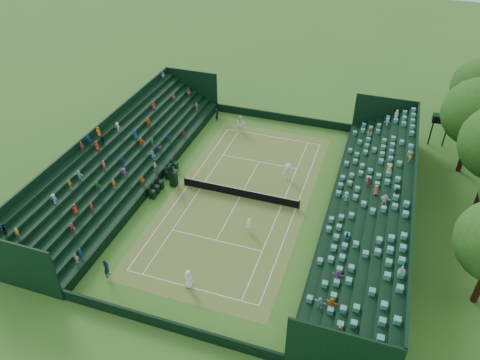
{
  "coord_description": "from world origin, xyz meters",
  "views": [
    {
      "loc": [
        11.3,
        -33.53,
        27.64
      ],
      "look_at": [
        0.0,
        0.0,
        2.0
      ],
      "focal_mm": 35.0,
      "sensor_mm": 36.0,
      "label": 1
    }
  ],
  "objects_px": {
    "tennis_net": "(240,192)",
    "player_far_west": "(241,124)",
    "player_near_west": "(189,279)",
    "player_near_east": "(249,225)",
    "umpire_chair": "(173,176)",
    "player_far_east": "(288,172)"
  },
  "relations": [
    {
      "from": "tennis_net",
      "to": "player_far_west",
      "type": "bearing_deg",
      "value": 108.1
    },
    {
      "from": "player_near_west",
      "to": "player_near_east",
      "type": "bearing_deg",
      "value": -101.81
    },
    {
      "from": "umpire_chair",
      "to": "player_near_west",
      "type": "relative_size",
      "value": 1.53
    },
    {
      "from": "player_near_west",
      "to": "player_near_east",
      "type": "height_order",
      "value": "player_near_west"
    },
    {
      "from": "umpire_chair",
      "to": "player_far_east",
      "type": "height_order",
      "value": "umpire_chair"
    },
    {
      "from": "player_near_east",
      "to": "player_far_west",
      "type": "xyz_separation_m",
      "value": [
        -6.22,
        16.34,
        0.22
      ]
    },
    {
      "from": "tennis_net",
      "to": "player_near_east",
      "type": "bearing_deg",
      "value": -62.4
    },
    {
      "from": "player_near_west",
      "to": "player_far_east",
      "type": "height_order",
      "value": "player_far_east"
    },
    {
      "from": "tennis_net",
      "to": "umpire_chair",
      "type": "relative_size",
      "value": 4.53
    },
    {
      "from": "player_far_west",
      "to": "umpire_chair",
      "type": "bearing_deg",
      "value": -125.2
    },
    {
      "from": "player_far_west",
      "to": "player_far_east",
      "type": "height_order",
      "value": "player_far_west"
    },
    {
      "from": "player_near_west",
      "to": "player_far_west",
      "type": "distance_m",
      "value": 23.99
    },
    {
      "from": "player_far_west",
      "to": "player_far_east",
      "type": "bearing_deg",
      "value": -66.94
    },
    {
      "from": "tennis_net",
      "to": "player_near_west",
      "type": "relative_size",
      "value": 6.93
    },
    {
      "from": "umpire_chair",
      "to": "player_far_east",
      "type": "xyz_separation_m",
      "value": [
        10.44,
        4.63,
        -0.17
      ]
    },
    {
      "from": "player_near_east",
      "to": "player_far_west",
      "type": "relative_size",
      "value": 0.78
    },
    {
      "from": "tennis_net",
      "to": "player_near_west",
      "type": "height_order",
      "value": "player_near_west"
    },
    {
      "from": "tennis_net",
      "to": "umpire_chair",
      "type": "bearing_deg",
      "value": -177.25
    },
    {
      "from": "umpire_chair",
      "to": "player_near_west",
      "type": "distance_m",
      "value": 13.3
    },
    {
      "from": "tennis_net",
      "to": "player_far_east",
      "type": "xyz_separation_m",
      "value": [
        3.64,
        4.3,
        0.4
      ]
    },
    {
      "from": "player_near_west",
      "to": "player_far_east",
      "type": "distance_m",
      "value": 16.56
    },
    {
      "from": "umpire_chair",
      "to": "player_near_east",
      "type": "distance_m",
      "value": 10.03
    }
  ]
}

